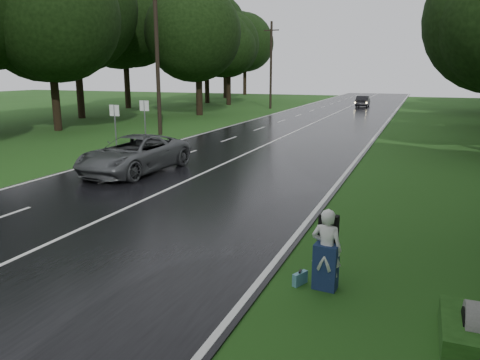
# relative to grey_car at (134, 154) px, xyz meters

# --- Properties ---
(ground) EXTENTS (160.00, 160.00, 0.00)m
(ground) POSITION_rel_grey_car_xyz_m (2.91, -9.15, -0.84)
(ground) COLOR #1F4915
(ground) RESTS_ON ground
(road) EXTENTS (12.00, 140.00, 0.04)m
(road) POSITION_rel_grey_car_xyz_m (2.91, 10.85, -0.82)
(road) COLOR black
(road) RESTS_ON ground
(lane_center) EXTENTS (0.12, 140.00, 0.01)m
(lane_center) POSITION_rel_grey_car_xyz_m (2.91, 10.85, -0.79)
(lane_center) COLOR silver
(lane_center) RESTS_ON road
(grey_car) EXTENTS (3.02, 5.91, 1.60)m
(grey_car) POSITION_rel_grey_car_xyz_m (0.00, 0.00, 0.00)
(grey_car) COLOR #474B4C
(grey_car) RESTS_ON road
(far_car) EXTENTS (1.53, 4.15, 1.36)m
(far_car) POSITION_rel_grey_car_xyz_m (4.46, 43.12, -0.12)
(far_car) COLOR black
(far_car) RESTS_ON road
(hitchhiker) EXTENTS (0.66, 0.60, 1.72)m
(hitchhiker) POSITION_rel_grey_car_xyz_m (10.06, -7.99, -0.04)
(hitchhiker) COLOR silver
(hitchhiker) RESTS_ON ground
(suitcase) EXTENTS (0.26, 0.39, 0.27)m
(suitcase) POSITION_rel_grey_car_xyz_m (9.54, -8.02, -0.70)
(suitcase) COLOR teal
(suitcase) RESTS_ON ground
(utility_pole_mid) EXTENTS (1.80, 0.28, 10.17)m
(utility_pole_mid) POSITION_rel_grey_car_xyz_m (-5.59, 11.32, -0.84)
(utility_pole_mid) COLOR black
(utility_pole_mid) RESTS_ON ground
(utility_pole_far) EXTENTS (1.80, 0.28, 10.02)m
(utility_pole_far) POSITION_rel_grey_car_xyz_m (-5.59, 36.58, -0.84)
(utility_pole_far) COLOR black
(utility_pole_far) RESTS_ON ground
(road_sign_a) EXTENTS (0.62, 0.10, 2.57)m
(road_sign_a) POSITION_rel_grey_car_xyz_m (-4.29, 4.50, -0.84)
(road_sign_a) COLOR white
(road_sign_a) RESTS_ON ground
(road_sign_b) EXTENTS (0.63, 0.10, 2.64)m
(road_sign_b) POSITION_rel_grey_car_xyz_m (-4.29, 7.47, -0.84)
(road_sign_b) COLOR white
(road_sign_b) RESTS_ON ground
(tree_left_d) EXTENTS (9.00, 9.00, 14.06)m
(tree_left_d) POSITION_rel_grey_car_xyz_m (-14.03, 10.52, -0.84)
(tree_left_d) COLOR black
(tree_left_d) RESTS_ON ground
(tree_left_e) EXTENTS (8.60, 8.60, 13.44)m
(tree_left_e) POSITION_rel_grey_car_xyz_m (-9.72, 25.82, -0.84)
(tree_left_e) COLOR black
(tree_left_e) RESTS_ON ground
(tree_left_f) EXTENTS (8.81, 8.81, 13.77)m
(tree_left_f) POSITION_rel_grey_car_xyz_m (-12.76, 40.63, -0.84)
(tree_left_f) COLOR black
(tree_left_f) RESTS_ON ground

